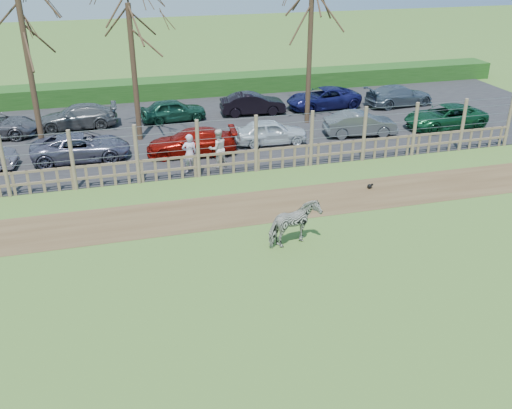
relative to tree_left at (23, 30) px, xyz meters
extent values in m
plane|color=olive|center=(6.50, -12.50, -5.62)|extent=(120.00, 120.00, 0.00)
cube|color=brown|center=(6.50, -8.00, -5.61)|extent=(34.00, 2.80, 0.01)
cube|color=#232326|center=(6.50, 2.00, -5.60)|extent=(44.00, 13.00, 0.04)
cube|color=#1E4716|center=(6.50, 9.00, -5.07)|extent=(46.00, 2.00, 1.10)
cube|color=brown|center=(6.50, -4.50, -5.17)|extent=(30.00, 0.06, 0.10)
cube|color=brown|center=(6.50, -4.50, -4.67)|extent=(30.00, 0.06, 0.10)
cylinder|color=brown|center=(-1.00, -4.50, -4.37)|extent=(0.16, 0.16, 2.50)
cylinder|color=brown|center=(1.50, -4.50, -4.37)|extent=(0.16, 0.16, 2.50)
cylinder|color=brown|center=(4.00, -4.50, -4.37)|extent=(0.16, 0.16, 2.50)
cylinder|color=brown|center=(6.50, -4.50, -4.37)|extent=(0.16, 0.16, 2.50)
cylinder|color=brown|center=(9.00, -4.50, -4.37)|extent=(0.16, 0.16, 2.50)
cylinder|color=brown|center=(11.50, -4.50, -4.37)|extent=(0.16, 0.16, 2.50)
cylinder|color=brown|center=(14.00, -4.50, -4.37)|extent=(0.16, 0.16, 2.50)
cylinder|color=brown|center=(16.50, -4.50, -4.37)|extent=(0.16, 0.16, 2.50)
cylinder|color=brown|center=(19.00, -4.50, -4.37)|extent=(0.16, 0.16, 2.50)
cylinder|color=brown|center=(21.50, -4.50, -4.37)|extent=(0.16, 0.16, 2.50)
cylinder|color=gray|center=(6.50, -4.50, -4.37)|extent=(30.00, 0.02, 0.02)
cylinder|color=gray|center=(6.50, -4.50, -3.97)|extent=(30.00, 0.02, 0.02)
cylinder|color=gray|center=(6.50, -4.50, -3.57)|extent=(30.00, 0.02, 0.02)
cylinder|color=gray|center=(6.50, -4.50, -3.22)|extent=(30.00, 0.02, 0.02)
cylinder|color=#3D2B1E|center=(0.00, 0.00, -1.87)|extent=(0.26, 0.26, 7.50)
cylinder|color=#3D2B1E|center=(4.50, 1.00, -2.37)|extent=(0.26, 0.26, 6.50)
cylinder|color=#3D2B1E|center=(13.50, 1.50, -2.12)|extent=(0.26, 0.26, 7.00)
imported|color=gray|center=(8.50, -11.06, -4.87)|extent=(1.93, 1.35, 1.49)
imported|color=silver|center=(6.21, -4.02, -4.71)|extent=(0.63, 0.42, 1.72)
imported|color=beige|center=(7.50, -3.70, -4.71)|extent=(0.95, 0.80, 1.72)
sphere|color=black|center=(12.93, -7.52, -5.52)|extent=(0.19, 0.19, 0.19)
sphere|color=black|center=(13.04, -7.52, -5.45)|extent=(0.10, 0.10, 0.10)
imported|color=#54536B|center=(1.73, -1.19, -4.98)|extent=(4.33, 2.01, 1.20)
imported|color=maroon|center=(6.65, -1.83, -4.98)|extent=(4.28, 2.08, 1.20)
imported|color=silver|center=(10.60, -1.33, -4.98)|extent=(3.59, 1.58, 1.20)
imported|color=#52565A|center=(15.34, -1.28, -4.98)|extent=(3.78, 1.74, 1.20)
imported|color=#124A28|center=(20.15, -1.33, -4.98)|extent=(4.40, 2.19, 1.20)
imported|color=#57595C|center=(1.51, 3.77, -4.98)|extent=(4.14, 1.68, 1.20)
imported|color=#174432|center=(6.55, 3.65, -4.98)|extent=(3.65, 1.78, 1.20)
imported|color=black|center=(11.06, 3.78, -4.98)|extent=(3.72, 1.53, 1.20)
imported|color=#171850|center=(15.34, 3.85, -4.98)|extent=(4.46, 2.32, 1.20)
imported|color=slate|center=(19.91, 3.23, -4.98)|extent=(4.27, 2.04, 1.20)
camera|label=1|loc=(2.97, -26.64, 3.69)|focal=40.00mm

